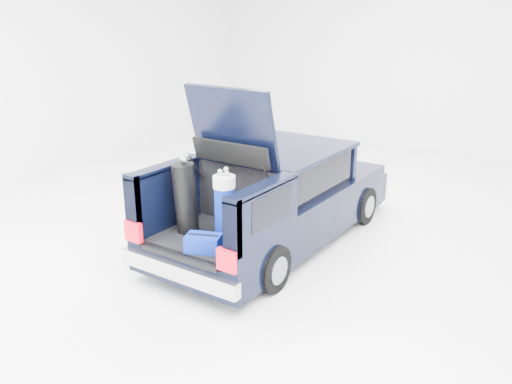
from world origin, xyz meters
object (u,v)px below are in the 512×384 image
Objects in this scene: car at (278,198)px; blue_golf_bag at (225,207)px; red_suitcase at (247,214)px; black_golf_bag at (186,198)px; blue_duffel at (203,243)px.

car is 4.95× the size of blue_golf_bag.
car is at bearing 125.96° from red_suitcase.
black_golf_bag is at bearing 170.46° from blue_golf_bag.
red_suitcase reaches higher than blue_duffel.
car is 1.23m from red_suitcase.
blue_duffel is at bearing -84.70° from car.
car is at bearing 78.51° from black_golf_bag.
blue_golf_bag is at bearing 13.09° from black_golf_bag.
black_golf_bag is at bearing -118.92° from red_suitcase.
car is 1.76m from black_golf_bag.
blue_golf_bag is 1.91× the size of blue_duffel.
blue_golf_bag is at bearing -79.60° from red_suitcase.
black_golf_bag is 1.11× the size of blue_golf_bag.
red_suitcase is 0.54× the size of blue_golf_bag.
red_suitcase is 0.49× the size of black_golf_bag.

